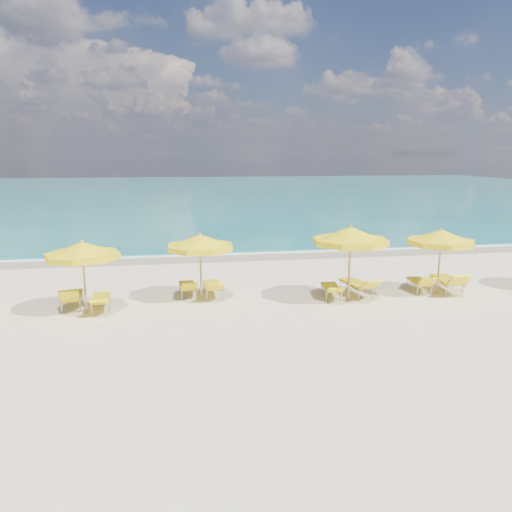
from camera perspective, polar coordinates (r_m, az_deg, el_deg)
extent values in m
plane|color=beige|center=(16.75, 0.82, -5.05)|extent=(120.00, 120.00, 0.00)
cube|color=#126866|center=(64.04, -6.70, 7.25)|extent=(120.00, 80.00, 0.30)
cube|color=tan|center=(23.85, -2.26, 0.00)|extent=(120.00, 2.60, 0.01)
cube|color=white|center=(24.63, -2.49, 0.37)|extent=(120.00, 1.20, 0.03)
cube|color=white|center=(33.30, -14.62, 2.96)|extent=(14.00, 0.36, 0.05)
cube|color=white|center=(41.51, 5.98, 4.92)|extent=(18.00, 0.30, 0.05)
cylinder|color=tan|center=(16.03, -19.03, -2.43)|extent=(0.07, 0.07, 2.18)
cone|color=yellow|center=(15.84, -19.25, 0.78)|extent=(2.38, 2.38, 0.44)
cylinder|color=yellow|center=(15.88, -19.20, 0.02)|extent=(2.40, 2.40, 0.17)
sphere|color=tan|center=(15.80, -19.30, 1.57)|extent=(0.10, 0.10, 0.10)
cylinder|color=tan|center=(16.60, -6.34, -1.38)|extent=(0.07, 0.07, 2.18)
cone|color=yellow|center=(16.42, -6.41, 1.74)|extent=(2.86, 2.86, 0.44)
cylinder|color=yellow|center=(16.46, -6.39, 1.01)|extent=(2.88, 2.88, 0.17)
sphere|color=tan|center=(16.39, -6.43, 2.51)|extent=(0.10, 0.10, 0.10)
cylinder|color=tan|center=(16.68, 10.61, -1.00)|extent=(0.08, 0.08, 2.43)
cone|color=yellow|center=(16.49, 10.75, 2.46)|extent=(3.03, 3.03, 0.49)
cylinder|color=yellow|center=(16.53, 10.72, 1.65)|extent=(3.05, 3.05, 0.19)
sphere|color=tan|center=(16.46, 10.78, 3.32)|extent=(0.11, 0.11, 0.11)
cylinder|color=tan|center=(18.31, 20.20, -0.73)|extent=(0.07, 0.07, 2.23)
cone|color=yellow|center=(18.15, 20.41, 2.16)|extent=(2.71, 2.71, 0.45)
cylinder|color=yellow|center=(18.18, 20.36, 1.48)|extent=(2.73, 2.73, 0.18)
sphere|color=tan|center=(18.11, 20.46, 2.87)|extent=(0.10, 0.10, 0.10)
cube|color=yellow|center=(16.96, -20.27, -4.25)|extent=(0.72, 1.36, 0.08)
cube|color=yellow|center=(16.07, -20.57, -4.32)|extent=(0.63, 0.55, 0.49)
cube|color=yellow|center=(16.49, -17.29, -4.59)|extent=(0.65, 1.26, 0.07)
cube|color=yellow|center=(15.62, -17.47, -5.04)|extent=(0.59, 0.60, 0.30)
cube|color=yellow|center=(17.42, -7.84, -3.36)|extent=(0.59, 1.19, 0.07)
cube|color=yellow|center=(16.62, -7.61, -3.48)|extent=(0.54, 0.50, 0.39)
cube|color=yellow|center=(17.27, -4.99, -3.33)|extent=(0.61, 1.27, 0.08)
cube|color=yellow|center=(16.39, -4.66, -3.53)|extent=(0.58, 0.55, 0.39)
cube|color=yellow|center=(17.23, 8.56, -3.53)|extent=(0.68, 1.24, 0.07)
cube|color=yellow|center=(16.40, 9.07, -3.88)|extent=(0.59, 0.60, 0.30)
cube|color=yellow|center=(17.68, 11.34, -3.06)|extent=(0.82, 1.44, 0.08)
cube|color=yellow|center=(16.86, 12.95, -3.21)|extent=(0.69, 0.67, 0.43)
cube|color=yellow|center=(18.69, 18.09, -2.78)|extent=(0.68, 1.25, 0.07)
cube|color=yellow|center=(17.92, 18.98, -2.80)|extent=(0.58, 0.52, 0.43)
cube|color=yellow|center=(19.00, 20.93, -2.53)|extent=(0.80, 1.49, 0.09)
cube|color=yellow|center=(18.09, 22.17, -2.58)|extent=(0.70, 0.64, 0.50)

